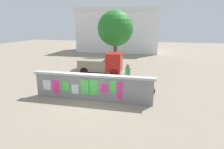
# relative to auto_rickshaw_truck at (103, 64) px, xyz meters

# --- Properties ---
(ground) EXTENTS (60.00, 60.00, 0.00)m
(ground) POSITION_rel_auto_rickshaw_truck_xyz_m (0.98, 2.39, -0.90)
(ground) COLOR gray
(poster_wall) EXTENTS (6.95, 0.42, 1.49)m
(poster_wall) POSITION_rel_auto_rickshaw_truck_xyz_m (0.97, -5.61, -0.13)
(poster_wall) COLOR gray
(poster_wall) RESTS_ON ground
(auto_rickshaw_truck) EXTENTS (3.67, 1.67, 1.85)m
(auto_rickshaw_truck) POSITION_rel_auto_rickshaw_truck_xyz_m (0.00, 0.00, 0.00)
(auto_rickshaw_truck) COLOR black
(auto_rickshaw_truck) RESTS_ON ground
(motorcycle) EXTENTS (1.90, 0.56, 0.87)m
(motorcycle) POSITION_rel_auto_rickshaw_truck_xyz_m (3.51, -4.33, -0.44)
(motorcycle) COLOR black
(motorcycle) RESTS_ON ground
(bicycle_near) EXTENTS (1.69, 0.49, 0.95)m
(bicycle_near) POSITION_rel_auto_rickshaw_truck_xyz_m (0.86, -3.22, -0.54)
(bicycle_near) COLOR black
(bicycle_near) RESTS_ON ground
(person_walking) EXTENTS (0.40, 0.40, 1.62)m
(person_walking) POSITION_rel_auto_rickshaw_truck_xyz_m (2.59, -3.03, 0.09)
(person_walking) COLOR #3F994C
(person_walking) RESTS_ON ground
(tree_roadside) EXTENTS (3.53, 3.53, 5.50)m
(tree_roadside) POSITION_rel_auto_rickshaw_truck_xyz_m (0.25, 3.85, 2.82)
(tree_roadside) COLOR brown
(tree_roadside) RESTS_ON ground
(building_background) EXTENTS (12.42, 6.00, 6.45)m
(building_background) POSITION_rel_auto_rickshaw_truck_xyz_m (-1.58, 14.98, 2.34)
(building_background) COLOR white
(building_background) RESTS_ON ground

